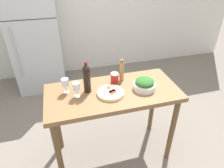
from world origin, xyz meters
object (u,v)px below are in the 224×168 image
Objects in this scene: wine_glass_far at (65,83)px; homemade_pizza at (110,93)px; wine_glass_near at (76,87)px; salt_canister at (115,78)px; wine_bottle at (87,78)px; pepper_mill at (122,70)px; refrigerator at (36,38)px; salad_bowl at (144,84)px.

wine_glass_far is 0.43m from homemade_pizza.
homemade_pizza is at bearing -9.45° from wine_glass_near.
salt_canister reaches higher than homemade_pizza.
wine_bottle is 1.21× the size of homemade_pizza.
pepper_mill reaches higher than wine_glass_far.
wine_glass_far is at bearing -172.38° from pepper_mill.
refrigerator is 11.73× the size of wine_glass_far.
wine_glass_near is 0.61× the size of pepper_mill.
salad_bowl is 1.90× the size of salt_canister.
salad_bowl is 0.35m from homemade_pizza.
salt_canister is (0.49, 0.04, -0.05)m from wine_glass_far.
pepper_mill is (0.38, 0.12, -0.03)m from wine_bottle.
wine_glass_near is 0.42m from salt_canister.
wine_bottle reaches higher than salad_bowl.
pepper_mill is 1.12× the size of salad_bowl.
refrigerator is 6.68× the size of homemade_pizza.
wine_glass_near is 0.32m from homemade_pizza.
refrigerator is 2.01m from homemade_pizza.
wine_glass_near is 0.13m from wine_glass_far.
wine_bottle is at bearing -72.34° from refrigerator.
wine_glass_far is at bearing 169.21° from wine_bottle.
salad_bowl is (0.65, -0.05, -0.05)m from wine_glass_near.
wine_bottle reaches higher than homemade_pizza.
salad_bowl is (0.54, -0.10, -0.09)m from wine_bottle.
wine_bottle reaches higher than wine_glass_near.
refrigerator is at bearing 101.83° from wine_glass_far.
homemade_pizza is (0.31, -0.05, -0.09)m from wine_glass_near.
wine_glass_near is (-0.11, -0.05, -0.04)m from wine_bottle.
refrigerator is 15.30× the size of salt_canister.
salad_bowl reaches higher than salt_canister.
homemade_pizza is at bearing -19.43° from wine_glass_far.
wine_glass_far is at bearing -175.55° from salt_canister.
pepper_mill is (0.58, 0.08, 0.01)m from wine_glass_far.
wine_glass_far is 0.58m from pepper_mill.
refrigerator is at bearing 119.75° from pepper_mill.
refrigerator is 5.52× the size of wine_bottle.
salad_bowl is (0.16, -0.22, -0.06)m from pepper_mill.
homemade_pizza is at bearing -117.20° from salt_canister.
salt_canister is at bearing -155.90° from pepper_mill.
refrigerator is 11.73× the size of wine_glass_near.
wine_glass_near reaches higher than salad_bowl.
salad_bowl is at bearing -0.13° from homemade_pizza.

